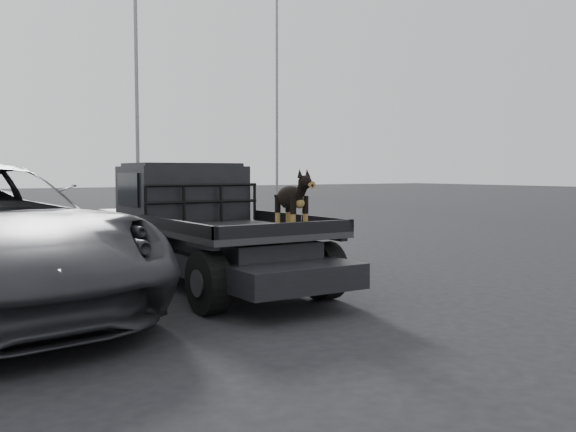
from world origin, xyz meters
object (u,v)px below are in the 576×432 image
flatbed_ute (209,255)px  floodlight_far (277,77)px  dog (291,202)px  floodlight_mid (136,56)px

flatbed_ute → floodlight_far: (20.11, 30.74, 7.87)m
floodlight_far → dog: bearing=-121.4°
floodlight_mid → floodlight_far: 15.66m
dog → floodlight_far: bearing=58.6°
flatbed_ute → floodlight_mid: floodlight_mid is taller
flatbed_ute → floodlight_mid: size_ratio=0.40×
flatbed_ute → dog: dog is taller
dog → floodlight_mid: size_ratio=0.06×
floodlight_mid → floodlight_far: (13.23, 8.31, 1.02)m
dog → floodlight_mid: bearing=74.8°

